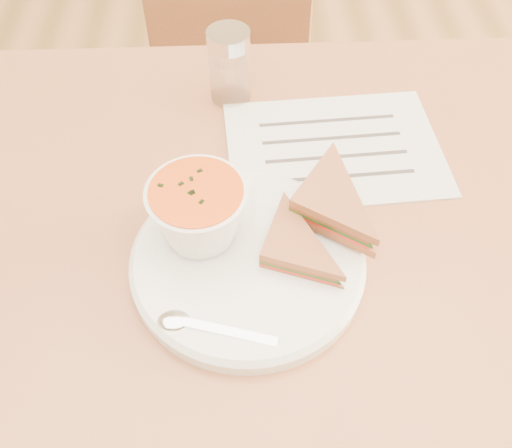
{
  "coord_description": "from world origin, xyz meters",
  "views": [
    {
      "loc": [
        0.02,
        -0.43,
        1.28
      ],
      "look_at": [
        0.04,
        -0.05,
        0.8
      ],
      "focal_mm": 40.0,
      "sensor_mm": 36.0,
      "label": 1
    }
  ],
  "objects_px": {
    "plate": "(248,262)",
    "condiment_shaker": "(229,66)",
    "chair_far": "(210,135)",
    "soup_bowl": "(199,215)",
    "dining_table": "(231,356)"
  },
  "relations": [
    {
      "from": "dining_table",
      "to": "plate",
      "type": "bearing_deg",
      "value": -67.17
    },
    {
      "from": "chair_far",
      "to": "soup_bowl",
      "type": "relative_size",
      "value": 7.6
    },
    {
      "from": "soup_bowl",
      "to": "condiment_shaker",
      "type": "bearing_deg",
      "value": 81.95
    },
    {
      "from": "dining_table",
      "to": "chair_far",
      "type": "xyz_separation_m",
      "value": [
        -0.04,
        0.51,
        0.04
      ]
    },
    {
      "from": "dining_table",
      "to": "soup_bowl",
      "type": "distance_m",
      "value": 0.43
    },
    {
      "from": "dining_table",
      "to": "condiment_shaker",
      "type": "bearing_deg",
      "value": 85.96
    },
    {
      "from": "dining_table",
      "to": "plate",
      "type": "relative_size",
      "value": 3.87
    },
    {
      "from": "dining_table",
      "to": "soup_bowl",
      "type": "height_order",
      "value": "soup_bowl"
    },
    {
      "from": "plate",
      "to": "soup_bowl",
      "type": "bearing_deg",
      "value": 147.05
    },
    {
      "from": "chair_far",
      "to": "condiment_shaker",
      "type": "distance_m",
      "value": 0.49
    },
    {
      "from": "condiment_shaker",
      "to": "chair_far",
      "type": "bearing_deg",
      "value": 100.5
    },
    {
      "from": "chair_far",
      "to": "soup_bowl",
      "type": "xyz_separation_m",
      "value": [
        0.02,
        -0.55,
        0.39
      ]
    },
    {
      "from": "chair_far",
      "to": "plate",
      "type": "bearing_deg",
      "value": 113.0
    },
    {
      "from": "plate",
      "to": "condiment_shaker",
      "type": "distance_m",
      "value": 0.3
    },
    {
      "from": "chair_far",
      "to": "condiment_shaker",
      "type": "height_order",
      "value": "condiment_shaker"
    }
  ]
}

